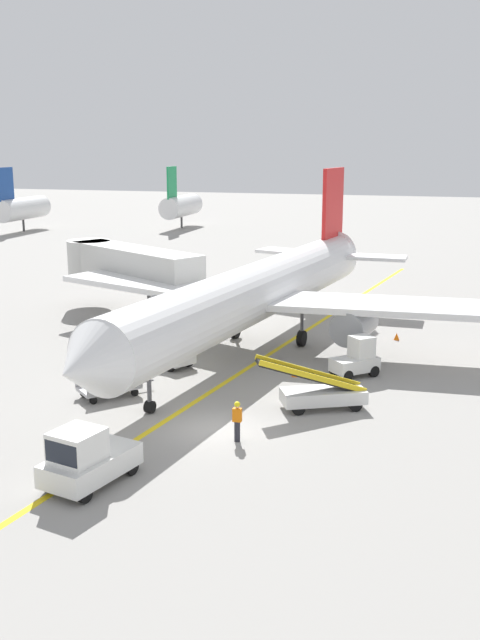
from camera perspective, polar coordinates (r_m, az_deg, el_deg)
ground_plane at (r=31.76m, az=-1.93°, el=-8.37°), size 300.00×300.00×0.00m
taxi_line_yellow at (r=36.70m, az=-1.93°, el=-5.32°), size 12.73×79.07×0.01m
airliner at (r=43.17m, az=1.42°, el=2.22°), size 28.26×35.27×10.10m
jet_bridge at (r=52.61m, az=-8.97°, el=4.22°), size 12.37×8.60×4.85m
pushback_tug at (r=27.01m, az=-11.74°, el=-10.43°), size 2.70×3.95×2.20m
baggage_tug_near_wing at (r=38.92m, az=8.99°, el=-2.96°), size 2.62×2.61×2.10m
belt_loader_forward_hold at (r=40.84m, az=-6.03°, el=-2.31°), size 4.98×3.51×2.59m
belt_loader_aft_hold at (r=34.03m, az=6.23°, el=-5.54°), size 5.04×3.33×2.59m
baggage_cart_loaded at (r=36.04m, az=-10.02°, el=-5.11°), size 3.09×3.36×0.94m
ground_crew_marshaller at (r=30.18m, az=-0.22°, el=-7.70°), size 0.36×0.24×1.70m
safety_cone_nose_left at (r=38.65m, az=4.24°, el=-4.04°), size 0.36×0.36×0.44m
safety_cone_nose_right at (r=46.67m, az=11.96°, el=-1.24°), size 0.36×0.36×0.44m
distant_aircraft_far_left at (r=107.24m, az=-16.44°, el=8.27°), size 3.00×10.10×8.80m
distant_aircraft_mid_left at (r=107.53m, az=-4.57°, el=8.78°), size 3.00×10.10×8.80m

